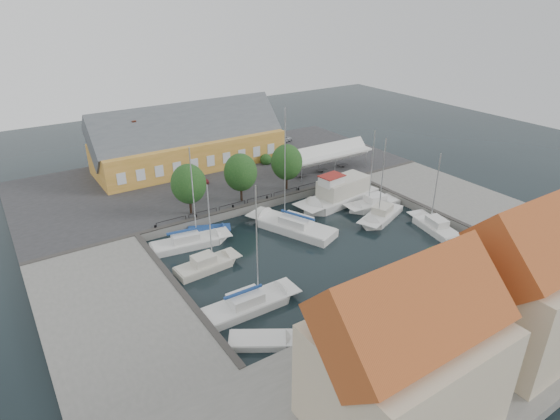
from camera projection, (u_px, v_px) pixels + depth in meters
name	position (u px, v px, depth m)	size (l,w,h in m)	color
ground	(309.00, 241.00, 52.68)	(140.00, 140.00, 0.00)	black
north_quay	(218.00, 175.00, 69.86)	(56.00, 26.00, 1.00)	#2D2D30
west_quay	(117.00, 314.00, 40.06)	(12.00, 24.00, 1.00)	slate
east_quay	(452.00, 200.00, 61.85)	(12.00, 24.00, 1.00)	slate
south_bank	(469.00, 345.00, 36.59)	(56.00, 14.00, 1.00)	slate
quay_edge_fittings	(286.00, 217.00, 55.83)	(56.00, 24.72, 0.40)	#383533
warehouse	(185.00, 144.00, 70.94)	(28.56, 14.00, 9.55)	#BE882E
tent_canopy	(328.00, 154.00, 69.00)	(14.00, 4.00, 2.83)	silver
quay_trees	(241.00, 172.00, 58.68)	(18.20, 4.20, 6.30)	black
car_silver	(283.00, 139.00, 82.94)	(1.51, 3.74, 1.28)	#B3B6BB
car_red	(196.00, 180.00, 65.24)	(1.26, 3.60, 1.19)	#57141A
center_sailboat	(293.00, 227.00, 54.91)	(7.28, 11.45, 14.99)	silver
trawler	(340.00, 195.00, 61.94)	(13.12, 5.28, 5.00)	silver
east_boat_a	(373.00, 205.00, 60.80)	(7.82, 3.03, 10.94)	silver
east_boat_b	(381.00, 217.00, 57.75)	(8.37, 5.34, 11.03)	silver
east_boat_c	(434.00, 228.00, 55.04)	(3.87, 7.83, 9.81)	silver
west_boat_a	(189.00, 243.00, 51.63)	(9.20, 3.75, 11.82)	silver
west_boat_b	(207.00, 267.00, 47.35)	(7.05, 2.81, 9.63)	beige
west_boat_d	(249.00, 305.00, 41.50)	(9.28, 2.86, 12.21)	silver
launch_sw	(262.00, 342.00, 37.45)	(5.85, 4.78, 0.98)	silver
launch_nw	(208.00, 232.00, 54.53)	(5.30, 3.79, 0.88)	navy
townhouses	(525.00, 295.00, 33.57)	(36.30, 8.50, 12.00)	#C2B095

